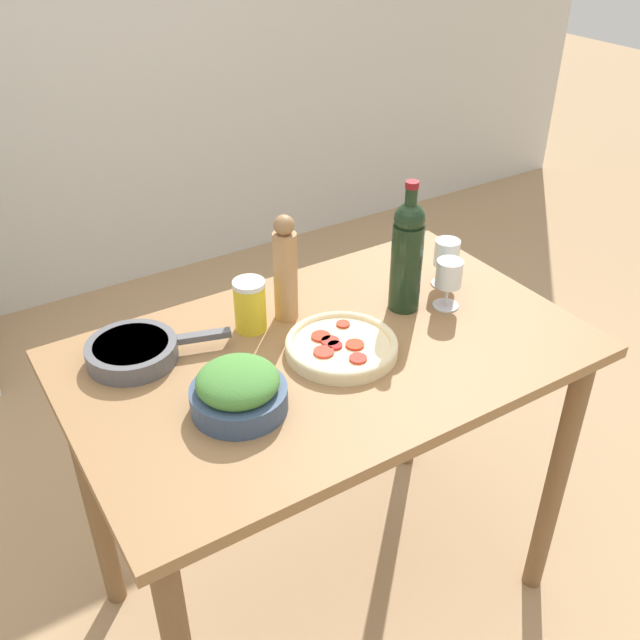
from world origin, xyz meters
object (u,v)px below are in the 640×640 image
(wine_glass_near, at_px, (448,276))
(wine_glass_far, at_px, (447,256))
(pepper_mill, at_px, (285,270))
(salt_canister, at_px, (250,305))
(wine_bottle, at_px, (407,253))
(cast_iron_skillet, at_px, (133,351))
(homemade_pizza, at_px, (341,346))
(salad_bowl, at_px, (238,390))

(wine_glass_near, xyz_separation_m, wine_glass_far, (0.07, 0.09, 0.00))
(pepper_mill, height_order, salt_canister, pepper_mill)
(pepper_mill, bearing_deg, wine_bottle, -23.08)
(salt_canister, distance_m, cast_iron_skillet, 0.29)
(wine_glass_far, distance_m, cast_iron_skillet, 0.84)
(wine_bottle, height_order, pepper_mill, wine_bottle)
(pepper_mill, relative_size, cast_iron_skillet, 0.85)
(wine_glass_near, xyz_separation_m, homemade_pizza, (-0.34, -0.03, -0.07))
(wine_glass_near, xyz_separation_m, cast_iron_skillet, (-0.76, 0.20, -0.06))
(homemade_pizza, height_order, cast_iron_skillet, cast_iron_skillet)
(salad_bowl, relative_size, salt_canister, 1.54)
(wine_glass_near, relative_size, salad_bowl, 0.64)
(wine_bottle, bearing_deg, salad_bowl, -165.53)
(salad_bowl, bearing_deg, pepper_mill, 44.56)
(wine_bottle, xyz_separation_m, salad_bowl, (-0.54, -0.14, -0.11))
(salad_bowl, bearing_deg, wine_glass_far, 13.83)
(wine_glass_far, xyz_separation_m, salt_canister, (-0.54, 0.08, -0.02))
(wine_bottle, height_order, cast_iron_skillet, wine_bottle)
(homemade_pizza, xyz_separation_m, cast_iron_skillet, (-0.42, 0.23, 0.01))
(salt_canister, xyz_separation_m, cast_iron_skillet, (-0.29, 0.03, -0.04))
(cast_iron_skillet, bearing_deg, pepper_mill, -4.02)
(wine_bottle, bearing_deg, wine_glass_far, 11.73)
(wine_glass_far, xyz_separation_m, homemade_pizza, (-0.41, -0.12, -0.07))
(homemade_pizza, relative_size, salt_canister, 1.99)
(wine_glass_near, bearing_deg, wine_bottle, 151.45)
(wine_bottle, distance_m, salad_bowl, 0.57)
(salad_bowl, distance_m, homemade_pizza, 0.30)
(salt_canister, bearing_deg, wine_glass_far, -8.87)
(wine_bottle, height_order, homemade_pizza, wine_bottle)
(salt_canister, bearing_deg, homemade_pizza, -56.69)
(wine_glass_near, xyz_separation_m, salad_bowl, (-0.63, -0.09, -0.04))
(wine_glass_near, relative_size, cast_iron_skillet, 0.40)
(salt_canister, height_order, cast_iron_skillet, salt_canister)
(wine_bottle, distance_m, wine_glass_near, 0.13)
(pepper_mill, xyz_separation_m, cast_iron_skillet, (-0.39, 0.03, -0.11))
(pepper_mill, relative_size, salad_bowl, 1.36)
(wine_glass_far, bearing_deg, cast_iron_skillet, 172.36)
(wine_glass_far, height_order, salad_bowl, wine_glass_far)
(wine_glass_near, height_order, cast_iron_skillet, wine_glass_near)
(wine_glass_far, bearing_deg, pepper_mill, 169.22)
(salad_bowl, bearing_deg, homemade_pizza, 11.04)
(wine_glass_far, distance_m, homemade_pizza, 0.43)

